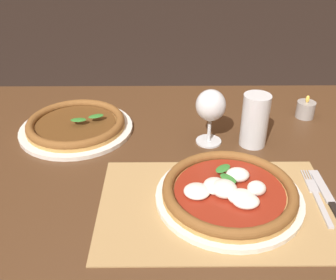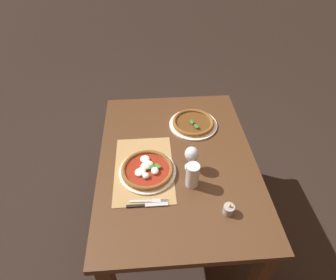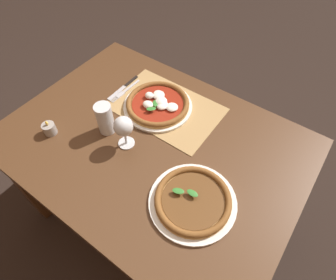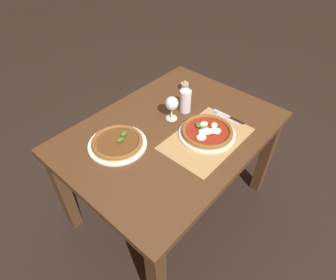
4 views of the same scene
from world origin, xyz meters
name	(u,v)px [view 2 (image 2 of 4)]	position (x,y,z in m)	size (l,w,h in m)	color
ground_plane	(175,223)	(0.00, 0.00, 0.00)	(24.00, 24.00, 0.00)	black
dining_table	(177,169)	(0.00, 0.00, 0.64)	(1.27, 0.93, 0.74)	#4C301C
paper_placemat	(144,169)	(0.07, -0.20, 0.74)	(0.51, 0.33, 0.00)	#A88451
pizza_near	(147,170)	(0.10, -0.18, 0.76)	(0.32, 0.32, 0.05)	silver
pizza_far	(193,123)	(-0.30, 0.14, 0.76)	(0.32, 0.32, 0.04)	silver
wine_glass	(192,155)	(0.08, 0.07, 0.85)	(0.08, 0.08, 0.16)	silver
pint_glass	(192,176)	(0.20, 0.06, 0.81)	(0.07, 0.07, 0.15)	silver
fork	(150,201)	(0.30, -0.17, 0.75)	(0.03, 0.20, 0.00)	#B7B7BC
knife	(147,205)	(0.32, -0.18, 0.75)	(0.02, 0.22, 0.01)	black
votive_candle	(229,210)	(0.39, 0.22, 0.76)	(0.06, 0.06, 0.07)	gray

